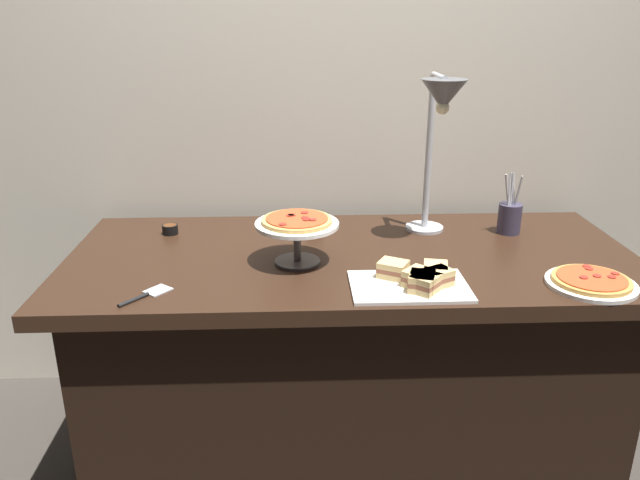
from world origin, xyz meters
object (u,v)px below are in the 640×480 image
at_px(heat_lamp, 440,114).
at_px(sauce_cup_far, 314,228).
at_px(sauce_cup_near, 170,229).
at_px(sandwich_platter, 417,280).
at_px(pizza_plate_center, 297,227).
at_px(utensil_holder, 510,217).
at_px(serving_spatula, 147,295).
at_px(pizza_plate_front, 591,282).

distance_m(heat_lamp, sauce_cup_far, 0.60).
xyz_separation_m(sauce_cup_near, sauce_cup_far, (0.53, -0.01, -0.00)).
bearing_deg(sauce_cup_far, sandwich_platter, -59.95).
xyz_separation_m(pizza_plate_center, utensil_holder, (0.78, 0.26, -0.06)).
xyz_separation_m(heat_lamp, sauce_cup_far, (-0.41, 0.10, -0.43)).
distance_m(sauce_cup_near, serving_spatula, 0.53).
distance_m(pizza_plate_front, sauce_cup_near, 1.43).
xyz_separation_m(pizza_plate_front, sauce_cup_far, (-0.80, 0.50, 0.01)).
relative_size(pizza_plate_center, sauce_cup_far, 3.97).
xyz_separation_m(heat_lamp, serving_spatula, (-0.91, -0.41, -0.44)).
distance_m(heat_lamp, utensil_holder, 0.50).
height_order(pizza_plate_front, pizza_plate_center, pizza_plate_center).
distance_m(pizza_plate_center, sauce_cup_far, 0.31).
xyz_separation_m(heat_lamp, pizza_plate_center, (-0.48, -0.18, -0.33)).
height_order(pizza_plate_front, sandwich_platter, sandwich_platter).
relative_size(sauce_cup_far, serving_spatula, 0.44).
bearing_deg(sandwich_platter, pizza_plate_front, -0.86).
xyz_separation_m(pizza_plate_front, sauce_cup_near, (-1.33, 0.52, 0.01)).
bearing_deg(sandwich_platter, serving_spatula, -178.39).
bearing_deg(sauce_cup_far, pizza_plate_center, -102.88).
xyz_separation_m(pizza_plate_center, sandwich_platter, (0.35, -0.21, -0.10)).
distance_m(pizza_plate_front, sandwich_platter, 0.52).
relative_size(pizza_plate_center, utensil_holder, 1.16).
relative_size(pizza_plate_center, sandwich_platter, 0.77).
bearing_deg(heat_lamp, sandwich_platter, -107.92).
height_order(pizza_plate_center, utensil_holder, utensil_holder).
relative_size(pizza_plate_front, utensil_holder, 1.13).
relative_size(heat_lamp, sandwich_platter, 1.66).
relative_size(heat_lamp, sauce_cup_far, 8.49).
xyz_separation_m(pizza_plate_center, serving_spatula, (-0.43, -0.23, -0.12)).
height_order(heat_lamp, utensil_holder, heat_lamp).
distance_m(sandwich_platter, serving_spatula, 0.78).
distance_m(sauce_cup_near, sauce_cup_far, 0.53).
distance_m(sandwich_platter, sauce_cup_near, 0.96).
relative_size(pizza_plate_front, pizza_plate_center, 0.98).
bearing_deg(heat_lamp, pizza_plate_front, -45.72).
height_order(pizza_plate_front, sauce_cup_near, sauce_cup_near).
distance_m(sandwich_platter, utensil_holder, 0.63).
relative_size(sauce_cup_far, utensil_holder, 0.29).
relative_size(sandwich_platter, utensil_holder, 1.50).
xyz_separation_m(heat_lamp, utensil_holder, (0.30, 0.07, -0.39)).
distance_m(sauce_cup_far, serving_spatula, 0.72).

